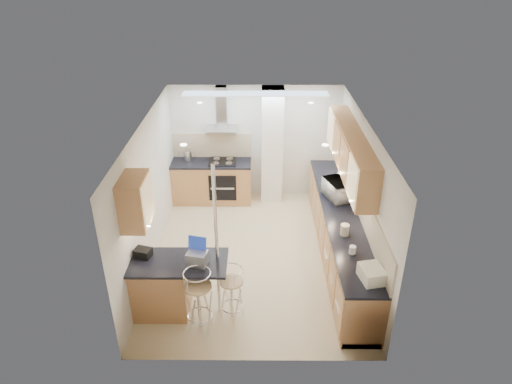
{
  "coord_description": "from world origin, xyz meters",
  "views": [
    {
      "loc": [
        0.05,
        -6.78,
        4.92
      ],
      "look_at": [
        0.02,
        0.2,
        1.21
      ],
      "focal_mm": 32.0,
      "sensor_mm": 36.0,
      "label": 1
    }
  ],
  "objects_px": {
    "microwave": "(339,189)",
    "bread_bin": "(372,274)",
    "bar_stool_near": "(199,301)",
    "bar_stool_end": "(232,294)",
    "laptop": "(197,258)"
  },
  "relations": [
    {
      "from": "bar_stool_near",
      "to": "bread_bin",
      "type": "height_order",
      "value": "bread_bin"
    },
    {
      "from": "bread_bin",
      "to": "bar_stool_near",
      "type": "bearing_deg",
      "value": 167.34
    },
    {
      "from": "bar_stool_near",
      "to": "bar_stool_end",
      "type": "distance_m",
      "value": 0.51
    },
    {
      "from": "microwave",
      "to": "bar_stool_near",
      "type": "xyz_separation_m",
      "value": [
        -2.3,
        -2.32,
        -0.58
      ]
    },
    {
      "from": "laptop",
      "to": "bar_stool_near",
      "type": "relative_size",
      "value": 0.28
    },
    {
      "from": "laptop",
      "to": "bar_stool_end",
      "type": "xyz_separation_m",
      "value": [
        0.48,
        -0.07,
        -0.59
      ]
    },
    {
      "from": "microwave",
      "to": "bread_bin",
      "type": "distance_m",
      "value": 2.36
    },
    {
      "from": "bar_stool_near",
      "to": "microwave",
      "type": "bearing_deg",
      "value": 29.96
    },
    {
      "from": "bread_bin",
      "to": "microwave",
      "type": "bearing_deg",
      "value": 80.36
    },
    {
      "from": "bar_stool_near",
      "to": "bread_bin",
      "type": "xyz_separation_m",
      "value": [
        2.39,
        -0.03,
        0.51
      ]
    },
    {
      "from": "microwave",
      "to": "bar_stool_near",
      "type": "height_order",
      "value": "microwave"
    },
    {
      "from": "bar_stool_end",
      "to": "bread_bin",
      "type": "xyz_separation_m",
      "value": [
        1.94,
        -0.26,
        0.57
      ]
    },
    {
      "from": "bar_stool_near",
      "to": "bar_stool_end",
      "type": "height_order",
      "value": "bar_stool_near"
    },
    {
      "from": "laptop",
      "to": "bread_bin",
      "type": "xyz_separation_m",
      "value": [
        2.42,
        -0.32,
        -0.02
      ]
    },
    {
      "from": "microwave",
      "to": "bar_stool_end",
      "type": "xyz_separation_m",
      "value": [
        -1.85,
        -2.1,
        -0.64
      ]
    }
  ]
}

